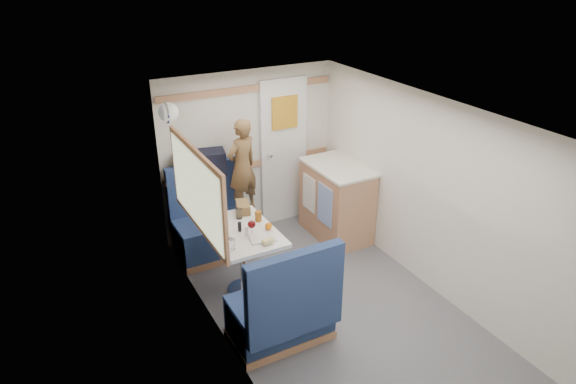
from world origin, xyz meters
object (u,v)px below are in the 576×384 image
bench_near (283,314)px  beer_glass (258,216)px  bench_far (214,229)px  dome_light (168,112)px  orange_fruit (269,226)px  cheese_block (268,241)px  tray (261,235)px  tumbler_left (232,244)px  salt_grinder (247,231)px  tumbler_mid (220,215)px  bread_loaf (243,207)px  galley_counter (336,201)px  wine_glass (252,225)px  person (242,167)px  pepper_grinder (240,227)px  dinette_table (243,244)px  tumbler_right (239,213)px  duffel_bag (200,163)px

bench_near → beer_glass: bench_near is taller
bench_far → dome_light: (-0.39, -0.01, 1.45)m
orange_fruit → cheese_block: bearing=-117.6°
tray → orange_fruit: orange_fruit is taller
tumbler_left → salt_grinder: (0.23, 0.18, -0.01)m
orange_fruit → tumbler_mid: size_ratio=0.63×
cheese_block → bread_loaf: bread_loaf is taller
cheese_block → beer_glass: bearing=75.7°
tray → galley_counter: bearing=28.3°
wine_glass → bread_loaf: bearing=75.6°
person → pepper_grinder: person is taller
galley_counter → tumbler_mid: 1.62m
orange_fruit → cheese_block: 0.25m
dinette_table → orange_fruit: size_ratio=12.94×
galley_counter → dome_light: bearing=170.8°
cheese_block → tumbler_mid: bearing=107.9°
bench_far → bench_near: same height
person → wine_glass: size_ratio=6.64×
pepper_grinder → salt_grinder: (0.03, -0.10, -0.00)m
dome_light → tray: (0.51, -1.03, -1.02)m
tumbler_left → tumbler_right: bearing=60.6°
dinette_table → dome_light: dome_light is taller
bench_near → tumbler_right: bearing=86.2°
tray → duffel_bag: bearing=95.9°
bench_far → duffel_bag: bearing=93.5°
tumbler_left → pepper_grinder: (0.20, 0.28, -0.01)m
pepper_grinder → salt_grinder: pepper_grinder is taller
beer_glass → pepper_grinder: beer_glass is taller
bench_near → duffel_bag: (-0.02, 1.98, 0.73)m
dinette_table → tumbler_right: size_ratio=8.65×
person → wine_glass: 1.08m
galley_counter → beer_glass: galley_counter is taller
duffel_bag → pepper_grinder: size_ratio=5.78×
bench_far → orange_fruit: 1.13m
bench_far → orange_fruit: size_ratio=14.77×
bench_near → orange_fruit: bearing=72.9°
orange_fruit → tumbler_mid: (-0.33, 0.44, 0.00)m
bench_near → dome_light: (-0.39, 1.71, 1.45)m
bench_far → dinette_table: bearing=-90.0°
tumbler_left → beer_glass: 0.59m
galley_counter → bread_loaf: 1.34m
bench_far → cheese_block: bearing=-85.0°
pepper_grinder → tumbler_mid: bearing=104.6°
galley_counter → tumbler_right: size_ratio=8.65×
tumbler_right → orange_fruit: bearing=-68.3°
beer_glass → tray: bearing=-110.6°
bench_near → orange_fruit: size_ratio=14.77×
orange_fruit → beer_glass: size_ratio=0.67×
cheese_block → salt_grinder: (-0.10, 0.25, 0.01)m
bench_near → tumbler_right: size_ratio=9.87×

